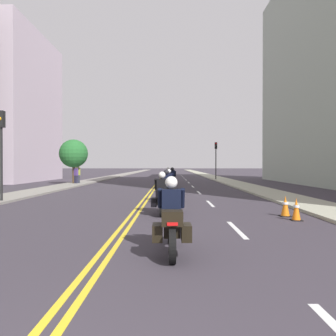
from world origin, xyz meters
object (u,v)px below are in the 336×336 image
at_px(motorcycle_7, 172,175).
at_px(pedestrian_0, 76,175).
at_px(motorcycle_2, 166,189).
at_px(traffic_cone_1, 296,209).
at_px(motorcycle_1, 162,197).
at_px(motorcycle_5, 168,178).
at_px(traffic_light_far, 216,154).
at_px(traffic_light_near, 1,139).
at_px(pedestrian_1, 78,174).
at_px(motorcycle_0, 171,222).
at_px(motorcycle_3, 169,183).
at_px(street_tree_0, 74,154).
at_px(traffic_cone_0, 285,206).
at_px(motorcycle_6, 172,176).
at_px(motorcycle_4, 172,180).

distance_m(motorcycle_7, pedestrian_0, 12.59).
bearing_deg(motorcycle_2, traffic_cone_1, -49.17).
height_order(motorcycle_1, motorcycle_5, motorcycle_5).
bearing_deg(traffic_light_far, traffic_light_near, -120.54).
relative_size(motorcycle_2, pedestrian_1, 1.24).
height_order(motorcycle_1, traffic_light_near, traffic_light_near).
height_order(motorcycle_0, motorcycle_3, motorcycle_0).
distance_m(motorcycle_1, street_tree_0, 20.27).
relative_size(traffic_cone_0, traffic_light_near, 0.17).
bearing_deg(motorcycle_6, motorcycle_0, -89.77).
xyz_separation_m(pedestrian_0, pedestrian_1, (0.09, 0.39, 0.03)).
bearing_deg(traffic_cone_1, pedestrian_0, 124.39).
relative_size(traffic_light_near, traffic_light_far, 0.96).
bearing_deg(pedestrian_1, motorcycle_5, 148.64).
relative_size(traffic_cone_1, pedestrian_1, 0.41).
xyz_separation_m(traffic_light_far, street_tree_0, (-14.78, -8.64, -0.28)).
height_order(motorcycle_0, pedestrian_1, pedestrian_1).
height_order(motorcycle_4, motorcycle_5, motorcycle_4).
height_order(motorcycle_1, pedestrian_1, pedestrian_1).
bearing_deg(motorcycle_1, motorcycle_6, 89.15).
xyz_separation_m(motorcycle_2, pedestrian_0, (-8.77, 14.12, 0.25)).
distance_m(traffic_light_near, pedestrian_1, 15.08).
bearing_deg(traffic_light_near, traffic_light_far, 59.46).
bearing_deg(motorcycle_7, motorcycle_2, -90.01).
bearing_deg(traffic_cone_0, motorcycle_2, 135.47).
bearing_deg(motorcycle_7, motorcycle_1, -90.11).
height_order(motorcycle_7, traffic_light_near, traffic_light_near).
bearing_deg(motorcycle_2, traffic_cone_0, -44.39).
height_order(motorcycle_1, traffic_cone_0, motorcycle_1).
relative_size(motorcycle_0, motorcycle_6, 1.05).
bearing_deg(motorcycle_6, pedestrian_0, -156.17).
xyz_separation_m(traffic_cone_1, pedestrian_0, (-13.16, 19.23, 0.53)).
bearing_deg(traffic_light_far, motorcycle_7, -179.43).
distance_m(motorcycle_7, street_tree_0, 12.90).
distance_m(motorcycle_3, pedestrian_1, 12.93).
distance_m(motorcycle_5, traffic_light_far, 11.48).
height_order(motorcycle_7, traffic_light_far, traffic_light_far).
relative_size(motorcycle_6, traffic_light_near, 0.47).
bearing_deg(pedestrian_0, traffic_cone_1, 148.30).
xyz_separation_m(motorcycle_2, motorcycle_4, (0.35, 9.39, 0.02)).
distance_m(traffic_light_near, street_tree_0, 14.67).
xyz_separation_m(motorcycle_5, pedestrian_0, (-8.71, 0.81, 0.24)).
bearing_deg(motorcycle_4, pedestrian_1, 150.63).
distance_m(traffic_light_far, street_tree_0, 17.12).
height_order(motorcycle_0, street_tree_0, street_tree_0).
height_order(traffic_cone_0, pedestrian_0, pedestrian_0).
distance_m(motorcycle_4, street_tree_0, 10.81).
height_order(motorcycle_5, motorcycle_7, motorcycle_5).
bearing_deg(street_tree_0, motorcycle_1, -63.65).
bearing_deg(street_tree_0, pedestrian_1, 37.91).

